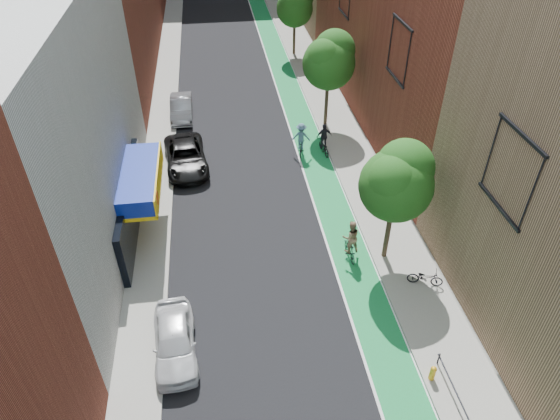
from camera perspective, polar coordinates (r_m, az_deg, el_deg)
name	(u,v)px	position (r m, az deg, el deg)	size (l,w,h in m)	color
bike_lane	(298,114)	(38.03, 2.12, 10.90)	(2.00, 68.00, 0.01)	#157931
sidewalk_left	(163,122)	(37.71, -13.26, 9.76)	(2.00, 68.00, 0.15)	gray
sidewalk_right	(331,111)	(38.47, 5.87, 11.17)	(3.00, 68.00, 0.15)	gray
building_left_white	(20,135)	(25.72, -27.59, 7.57)	(8.00, 20.00, 12.00)	silver
tree_near	(398,180)	(22.78, 13.29, 3.33)	(3.40, 3.36, 6.42)	#332619
tree_mid	(330,59)	(34.59, 5.69, 16.79)	(3.55, 3.53, 6.74)	#332619
tree_far	(295,5)	(47.77, 1.74, 22.35)	(3.30, 3.25, 6.21)	#332619
parked_car_white	(175,340)	(21.17, -11.96, -14.37)	(1.69, 4.19, 1.43)	silver
parked_car_black	(186,157)	(31.86, -10.71, 6.01)	(2.46, 5.34, 1.49)	black
parked_car_silver	(181,108)	(38.01, -11.21, 11.38)	(1.53, 4.38, 1.44)	gray
cyclist_lane_near	(350,242)	(24.72, 8.06, -3.59)	(0.92, 1.54, 2.16)	black
cyclist_lane_mid	(324,142)	(32.88, 5.04, 7.71)	(1.05, 1.77, 2.06)	black
cyclist_lane_far	(301,140)	(32.57, 2.43, 7.99)	(1.30, 1.61, 2.17)	black
parked_bike_far	(425,277)	(24.21, 16.27, -7.41)	(0.57, 1.63, 0.86)	black
fire_hydrant	(433,373)	(20.93, 17.06, -17.33)	(0.25, 0.25, 0.70)	gold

